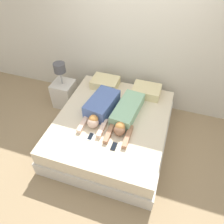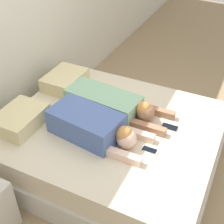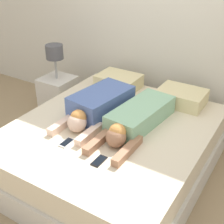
{
  "view_description": "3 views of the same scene",
  "coord_description": "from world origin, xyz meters",
  "views": [
    {
      "loc": [
        0.77,
        -2.34,
        3.06
      ],
      "look_at": [
        0.0,
        0.0,
        0.67
      ],
      "focal_mm": 35.0,
      "sensor_mm": 36.0,
      "label": 1
    },
    {
      "loc": [
        -2.13,
        -1.03,
        2.46
      ],
      "look_at": [
        0.0,
        0.0,
        0.67
      ],
      "focal_mm": 50.0,
      "sensor_mm": 36.0,
      "label": 2
    },
    {
      "loc": [
        1.35,
        -2.17,
        2.11
      ],
      "look_at": [
        0.0,
        0.0,
        0.67
      ],
      "focal_mm": 50.0,
      "sensor_mm": 36.0,
      "label": 3
    }
  ],
  "objects": [
    {
      "name": "ground_plane",
      "position": [
        0.0,
        0.0,
        0.0
      ],
      "size": [
        12.0,
        12.0,
        0.0
      ],
      "primitive_type": "plane",
      "color": "#9E8460"
    },
    {
      "name": "wall_back",
      "position": [
        0.0,
        1.18,
        1.3
      ],
      "size": [
        12.0,
        0.06,
        2.6
      ],
      "color": "beige",
      "rests_on": "ground_plane"
    },
    {
      "name": "bed",
      "position": [
        0.0,
        0.0,
        0.26
      ],
      "size": [
        1.82,
        2.07,
        0.52
      ],
      "color": "beige",
      "rests_on": "ground_plane"
    },
    {
      "name": "pillow_head_left",
      "position": [
        -0.4,
        0.79,
        0.6
      ],
      "size": [
        0.49,
        0.37,
        0.16
      ],
      "color": "beige",
      "rests_on": "bed"
    },
    {
      "name": "pillow_head_right",
      "position": [
        0.4,
        0.79,
        0.6
      ],
      "size": [
        0.49,
        0.37,
        0.16
      ],
      "color": "beige",
      "rests_on": "bed"
    },
    {
      "name": "person_left",
      "position": [
        -0.22,
        0.08,
        0.64
      ],
      "size": [
        0.46,
        0.97,
        0.24
      ],
      "color": "#4C66A5",
      "rests_on": "bed"
    },
    {
      "name": "person_right",
      "position": [
        0.21,
        0.09,
        0.61
      ],
      "size": [
        0.41,
        1.12,
        0.21
      ],
      "color": "#8CBF99",
      "rests_on": "bed"
    },
    {
      "name": "cell_phone_left",
      "position": [
        -0.19,
        -0.46,
        0.53
      ],
      "size": [
        0.07,
        0.15,
        0.01
      ],
      "color": "silver",
      "rests_on": "bed"
    },
    {
      "name": "cell_phone_right",
      "position": [
        0.2,
        -0.52,
        0.53
      ],
      "size": [
        0.07,
        0.15,
        0.01
      ],
      "color": "black",
      "rests_on": "bed"
    }
  ]
}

